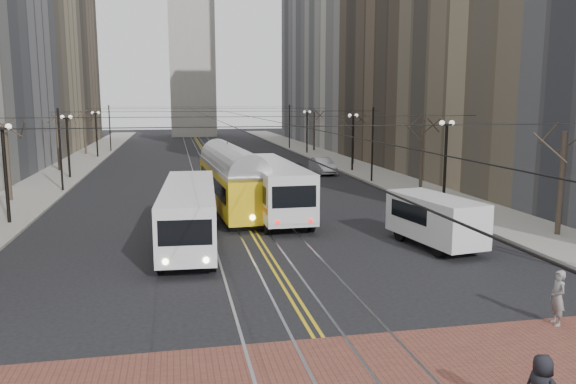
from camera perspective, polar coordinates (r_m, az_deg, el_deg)
name	(u,v)px	position (r m, az deg, el deg)	size (l,w,h in m)	color
ground	(311,326)	(18.57, 2.35, -13.41)	(260.00, 260.00, 0.00)	black
sidewalk_left	(69,169)	(62.98, -21.38, 2.15)	(5.00, 140.00, 0.15)	gray
sidewalk_right	(344,163)	(64.92, 5.72, 2.93)	(5.00, 140.00, 0.15)	gray
streetcar_rails	(213,167)	(62.18, -7.62, 2.56)	(4.80, 130.00, 0.02)	gray
centre_lines	(213,167)	(62.18, -7.62, 2.56)	(0.42, 130.00, 0.01)	gold
building_left_far	(39,23)	(105.61, -24.00, 15.45)	(16.00, 20.00, 40.00)	brown
building_right_mid	(431,15)	(69.99, 14.32, 17.05)	(16.00, 20.00, 34.00)	brown
building_right_far	(335,30)	(107.60, 4.75, 16.06)	(16.00, 20.00, 40.00)	slate
lamp_posts	(226,155)	(45.78, -6.28, 3.73)	(27.60, 57.20, 5.60)	black
street_trees	(220,149)	(52.23, -6.94, 4.39)	(31.68, 53.28, 5.60)	#382D23
trolley_wires	(220,138)	(51.74, -6.93, 5.43)	(25.96, 120.00, 6.60)	black
transit_bus	(189,215)	(28.54, -10.00, -2.33)	(2.49, 11.96, 2.99)	silver
streetcar	(231,185)	(37.17, -5.76, 0.68)	(2.60, 13.99, 3.30)	yellow
rear_bus	(271,189)	(35.43, -1.72, 0.32)	(2.76, 12.71, 3.32)	silver
cargo_van	(435,222)	(28.57, 14.70, -2.97)	(2.19, 5.69, 2.52)	silver
sedan_grey	(297,171)	(52.01, 0.97, 2.17)	(1.77, 4.40, 1.50)	#3D4045
sedan_silver	(323,166)	(55.73, 3.55, 2.66)	(1.67, 4.78, 1.58)	#B3B4BB
pedestrian_b	(558,298)	(20.25, 25.72, -9.64)	(0.66, 0.43, 1.80)	gray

